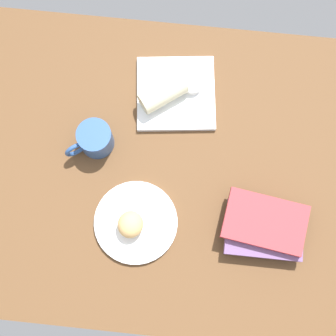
{
  "coord_description": "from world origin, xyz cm",
  "views": [
    {
      "loc": [
        8.67,
        -30.26,
        137.91
      ],
      "look_at": [
        5.59,
        -0.5,
        7.0
      ],
      "focal_mm": 52.27,
      "sensor_mm": 36.0,
      "label": 1
    }
  ],
  "objects_px": {
    "round_plate": "(136,222)",
    "coffee_mug": "(94,139)",
    "scone_pastry": "(130,224)",
    "sauce_cup": "(192,84)",
    "book_stack": "(265,226)",
    "square_plate": "(176,93)",
    "breakfast_wrap": "(163,94)"
  },
  "relations": [
    {
      "from": "round_plate",
      "to": "coffee_mug",
      "type": "height_order",
      "value": "coffee_mug"
    },
    {
      "from": "scone_pastry",
      "to": "sauce_cup",
      "type": "relative_size",
      "value": 1.26
    },
    {
      "from": "book_stack",
      "to": "coffee_mug",
      "type": "bearing_deg",
      "value": 158.53
    },
    {
      "from": "square_plate",
      "to": "coffee_mug",
      "type": "xyz_separation_m",
      "value": [
        -0.21,
        -0.17,
        0.04
      ]
    },
    {
      "from": "square_plate",
      "to": "coffee_mug",
      "type": "relative_size",
      "value": 1.76
    },
    {
      "from": "round_plate",
      "to": "square_plate",
      "type": "bearing_deg",
      "value": 79.43
    },
    {
      "from": "round_plate",
      "to": "breakfast_wrap",
      "type": "distance_m",
      "value": 0.37
    },
    {
      "from": "square_plate",
      "to": "book_stack",
      "type": "bearing_deg",
      "value": -52.85
    },
    {
      "from": "coffee_mug",
      "to": "square_plate",
      "type": "bearing_deg",
      "value": 39.26
    },
    {
      "from": "scone_pastry",
      "to": "coffee_mug",
      "type": "xyz_separation_m",
      "value": [
        -0.13,
        0.22,
        0.0
      ]
    },
    {
      "from": "scone_pastry",
      "to": "book_stack",
      "type": "relative_size",
      "value": 0.31
    },
    {
      "from": "scone_pastry",
      "to": "square_plate",
      "type": "xyz_separation_m",
      "value": [
        0.08,
        0.39,
        -0.03
      ]
    },
    {
      "from": "scone_pastry",
      "to": "coffee_mug",
      "type": "height_order",
      "value": "coffee_mug"
    },
    {
      "from": "square_plate",
      "to": "scone_pastry",
      "type": "bearing_deg",
      "value": -101.83
    },
    {
      "from": "round_plate",
      "to": "sauce_cup",
      "type": "bearing_deg",
      "value": 74.15
    },
    {
      "from": "breakfast_wrap",
      "to": "round_plate",
      "type": "bearing_deg",
      "value": 137.5
    },
    {
      "from": "breakfast_wrap",
      "to": "coffee_mug",
      "type": "height_order",
      "value": "coffee_mug"
    },
    {
      "from": "sauce_cup",
      "to": "book_stack",
      "type": "distance_m",
      "value": 0.45
    },
    {
      "from": "scone_pastry",
      "to": "square_plate",
      "type": "bearing_deg",
      "value": 78.17
    },
    {
      "from": "sauce_cup",
      "to": "square_plate",
      "type": "bearing_deg",
      "value": -151.31
    },
    {
      "from": "round_plate",
      "to": "scone_pastry",
      "type": "xyz_separation_m",
      "value": [
        -0.01,
        -0.01,
        0.04
      ]
    },
    {
      "from": "scone_pastry",
      "to": "sauce_cup",
      "type": "height_order",
      "value": "scone_pastry"
    },
    {
      "from": "round_plate",
      "to": "scone_pastry",
      "type": "bearing_deg",
      "value": -136.12
    },
    {
      "from": "breakfast_wrap",
      "to": "coffee_mug",
      "type": "distance_m",
      "value": 0.23
    },
    {
      "from": "square_plate",
      "to": "coffee_mug",
      "type": "height_order",
      "value": "coffee_mug"
    },
    {
      "from": "square_plate",
      "to": "breakfast_wrap",
      "type": "relative_size",
      "value": 1.67
    },
    {
      "from": "scone_pastry",
      "to": "sauce_cup",
      "type": "distance_m",
      "value": 0.44
    },
    {
      "from": "square_plate",
      "to": "sauce_cup",
      "type": "distance_m",
      "value": 0.05
    },
    {
      "from": "square_plate",
      "to": "book_stack",
      "type": "distance_m",
      "value": 0.45
    },
    {
      "from": "round_plate",
      "to": "sauce_cup",
      "type": "xyz_separation_m",
      "value": [
        0.12,
        0.41,
        0.02
      ]
    },
    {
      "from": "square_plate",
      "to": "breakfast_wrap",
      "type": "distance_m",
      "value": 0.06
    },
    {
      "from": "round_plate",
      "to": "breakfast_wrap",
      "type": "relative_size",
      "value": 1.7
    }
  ]
}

